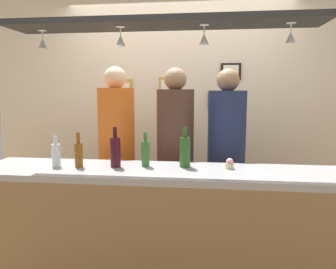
{
  "coord_description": "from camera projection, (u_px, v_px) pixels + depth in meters",
  "views": [
    {
      "loc": [
        0.32,
        -2.55,
        1.52
      ],
      "look_at": [
        0.0,
        0.1,
        1.16
      ],
      "focal_mm": 33.79,
      "sensor_mm": 36.0,
      "label": 1
    }
  ],
  "objects": [
    {
      "name": "person_left_orange_shirt",
      "position": [
        117.0,
        141.0,
        2.98
      ],
      "size": [
        0.34,
        0.34,
        1.75
      ],
      "color": "#2D334C",
      "rests_on": "ground_plane"
    },
    {
      "name": "bottle_wine_dark_red",
      "position": [
        115.0,
        151.0,
        2.34
      ],
      "size": [
        0.08,
        0.08,
        0.3
      ],
      "color": "#380F19",
      "rests_on": "bar_counter"
    },
    {
      "name": "person_right_navy_shirt",
      "position": [
        226.0,
        145.0,
        2.86
      ],
      "size": [
        0.34,
        0.34,
        1.72
      ],
      "color": "#2D334C",
      "rests_on": "ground_plane"
    },
    {
      "name": "picture_frame_upper_small",
      "position": [
        231.0,
        71.0,
        3.48
      ],
      "size": [
        0.22,
        0.02,
        0.18
      ],
      "color": "black",
      "rests_on": "back_wall"
    },
    {
      "name": "picture_frame_caricature",
      "position": [
        122.0,
        94.0,
        3.66
      ],
      "size": [
        0.26,
        0.02,
        0.34
      ],
      "color": "#B29338",
      "rests_on": "back_wall"
    },
    {
      "name": "overhead_glass_rack",
      "position": [
        161.0,
        23.0,
        2.18
      ],
      "size": [
        2.2,
        0.36,
        0.04
      ],
      "primitive_type": "cube",
      "color": "black"
    },
    {
      "name": "picture_frame_lower_pair",
      "position": [
        221.0,
        101.0,
        3.54
      ],
      "size": [
        0.3,
        0.02,
        0.18
      ],
      "color": "black",
      "rests_on": "back_wall"
    },
    {
      "name": "bottle_soda_clear",
      "position": [
        56.0,
        154.0,
        2.35
      ],
      "size": [
        0.06,
        0.06,
        0.23
      ],
      "color": "silver",
      "rests_on": "bar_counter"
    },
    {
      "name": "hanging_wineglass_center_left",
      "position": [
        204.0,
        38.0,
        2.14
      ],
      "size": [
        0.07,
        0.07,
        0.13
      ],
      "color": "silver",
      "rests_on": "overhead_glass_rack"
    },
    {
      "name": "hanging_wineglass_left",
      "position": [
        121.0,
        40.0,
        2.2
      ],
      "size": [
        0.07,
        0.07,
        0.13
      ],
      "color": "silver",
      "rests_on": "overhead_glass_rack"
    },
    {
      "name": "bottle_beer_amber_tall",
      "position": [
        79.0,
        154.0,
        2.34
      ],
      "size": [
        0.06,
        0.06,
        0.26
      ],
      "color": "brown",
      "rests_on": "bar_counter"
    },
    {
      "name": "back_wall",
      "position": [
        178.0,
        111.0,
        3.65
      ],
      "size": [
        4.4,
        0.06,
        2.6
      ],
      "primitive_type": "cube",
      "color": "beige",
      "rests_on": "ground_plane"
    },
    {
      "name": "ground_plane",
      "position": [
        167.0,
        268.0,
        2.75
      ],
      "size": [
        8.0,
        8.0,
        0.0
      ],
      "primitive_type": "plane",
      "color": "olive"
    },
    {
      "name": "picture_frame_crest",
      "position": [
        167.0,
        89.0,
        3.59
      ],
      "size": [
        0.18,
        0.02,
        0.26
      ],
      "color": "#B29338",
      "rests_on": "back_wall"
    },
    {
      "name": "hanging_wineglass_far_left",
      "position": [
        43.0,
        43.0,
        2.33
      ],
      "size": [
        0.07,
        0.07,
        0.13
      ],
      "color": "silver",
      "rests_on": "overhead_glass_rack"
    },
    {
      "name": "person_middle_brown_shirt",
      "position": [
        175.0,
        143.0,
        2.91
      ],
      "size": [
        0.34,
        0.34,
        1.73
      ],
      "color": "#2D334C",
      "rests_on": "ground_plane"
    },
    {
      "name": "bottle_champagne_green",
      "position": [
        185.0,
        151.0,
        2.34
      ],
      "size": [
        0.08,
        0.08,
        0.3
      ],
      "color": "#2D5623",
      "rests_on": "bar_counter"
    },
    {
      "name": "hanging_wineglass_center",
      "position": [
        291.0,
        37.0,
        2.08
      ],
      "size": [
        0.07,
        0.07,
        0.13
      ],
      "color": "silver",
      "rests_on": "overhead_glass_rack"
    },
    {
      "name": "cupcake",
      "position": [
        230.0,
        164.0,
        2.29
      ],
      "size": [
        0.06,
        0.06,
        0.08
      ],
      "color": "beige",
      "rests_on": "bar_counter"
    },
    {
      "name": "bottle_beer_green_import",
      "position": [
        145.0,
        153.0,
        2.37
      ],
      "size": [
        0.06,
        0.06,
        0.26
      ],
      "color": "#336B2D",
      "rests_on": "bar_counter"
    },
    {
      "name": "bar_counter",
      "position": [
        158.0,
        219.0,
        2.17
      ],
      "size": [
        2.7,
        0.55,
        0.96
      ],
      "color": "#99999E",
      "rests_on": "ground_plane"
    }
  ]
}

